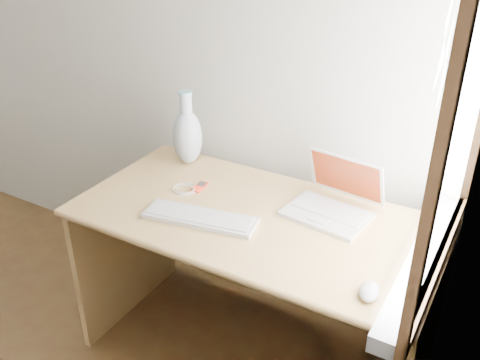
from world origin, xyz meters
The scene contains 10 objects.
back_wall centered at (0.00, 1.75, 1.30)m, with size 3.50×0.04×2.60m, color silver.
window centered at (1.72, 1.30, 1.28)m, with size 0.11×0.99×1.10m.
desk centered at (1.03, 1.38, 0.55)m, with size 1.46×0.73×0.77m.
laptop centered at (1.28, 1.47, 0.82)m, with size 0.35×0.31×0.22m.
external_keyboard centered at (0.86, 1.15, 0.78)m, with size 0.47×0.21×0.02m.
mouse centered at (1.58, 1.04, 0.79)m, with size 0.06×0.10×0.04m, color white.
ipod centered at (0.71, 1.37, 0.77)m, with size 0.05×0.10×0.01m.
cable_coil centered at (0.66, 1.33, 0.77)m, with size 0.11×0.11×0.01m, color silver.
remote centered at (0.81, 1.15, 0.77)m, with size 0.03×0.07×0.01m, color silver.
vase centered at (0.53, 1.55, 0.91)m, with size 0.14×0.14×0.35m.
Camera 1 is at (1.88, -0.31, 1.90)m, focal length 40.00 mm.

